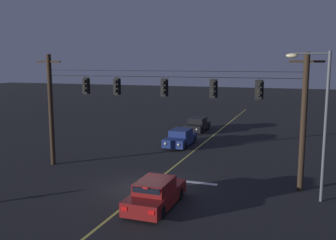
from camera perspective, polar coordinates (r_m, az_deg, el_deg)
ground_plane at (r=21.61m, az=-3.26°, el=-10.27°), size 180.00×180.00×0.00m
lane_centre_stripe at (r=29.40m, az=3.29°, el=-5.14°), size 0.14×60.00×0.01m
stop_bar_paint at (r=22.79m, az=3.19°, el=-9.25°), size 3.40×0.36×0.01m
signal_span_assembly at (r=23.07m, az=-0.83°, el=0.98°), size 18.01×0.32×7.55m
traffic_light_leftmost at (r=25.26m, az=-12.32°, el=5.03°), size 0.48×0.41×1.22m
traffic_light_left_inner at (r=24.15m, az=-7.80°, el=4.99°), size 0.48×0.41×1.22m
traffic_light_centre at (r=22.87m, az=-0.68°, el=4.87°), size 0.48×0.41×1.22m
traffic_light_right_inner at (r=22.00m, az=6.76°, el=4.66°), size 0.48×0.41×1.22m
traffic_light_rightmost at (r=21.57m, az=13.50°, el=4.41°), size 0.48×0.41×1.22m
car_waiting_near_lane at (r=18.84m, az=-1.89°, el=-11.06°), size 1.80×4.33×1.39m
car_oncoming_lead at (r=32.25m, az=1.88°, el=-2.73°), size 1.80×4.42×1.39m
car_oncoming_trailing at (r=39.12m, az=4.42°, el=-0.74°), size 1.80×4.42×1.39m
street_lamp_corner at (r=20.18m, az=21.78°, el=1.12°), size 2.11×0.30×7.56m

